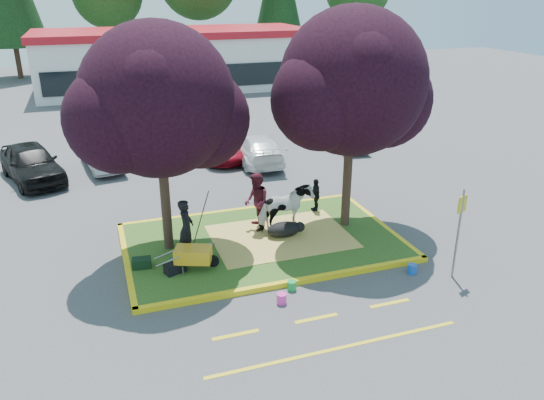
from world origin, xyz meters
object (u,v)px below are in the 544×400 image
object	(u,v)px
handler	(186,228)
calf	(284,229)
cow	(285,208)
bucket_green	(292,286)
bucket_blue	(412,269)
bucket_pink	(282,299)
sign_post	(459,224)
car_silver	(102,155)
car_black	(31,163)
wheelbarrow	(194,255)

from	to	relation	value
handler	calf	bearing A→B (deg)	-65.74
calf	handler	distance (m)	3.13
cow	bucket_green	distance (m)	3.47
bucket_green	bucket_blue	size ratio (longest dim) A/B	0.94
bucket_green	bucket_blue	world-z (taller)	bucket_blue
calf	bucket_pink	xyz separation A→B (m)	(-1.26, -3.32, -0.25)
calf	bucket_green	bearing A→B (deg)	-106.73
sign_post	bucket_green	bearing A→B (deg)	149.63
bucket_pink	handler	bearing A→B (deg)	120.53
car_silver	calf	bearing A→B (deg)	109.37
car_black	handler	bearing A→B (deg)	-80.08
bucket_pink	car_black	bearing A→B (deg)	118.86
sign_post	bucket_green	distance (m)	4.70
calf	car_black	bearing A→B (deg)	131.51
calf	bucket_blue	bearing A→B (deg)	-50.10
handler	bucket_green	size ratio (longest dim) A/B	6.72
bucket_blue	car_black	world-z (taller)	car_black
calf	car_black	distance (m)	11.54
sign_post	bucket_pink	bearing A→B (deg)	156.53
wheelbarrow	bucket_blue	world-z (taller)	wheelbarrow
bucket_pink	car_black	xyz separation A→B (m)	(-6.52, 11.83, 0.62)
handler	car_silver	distance (m)	9.72
car_silver	bucket_pink	bearing A→B (deg)	97.51
bucket_green	bucket_pink	size ratio (longest dim) A/B	0.94
handler	bucket_blue	xyz separation A→B (m)	(5.72, -2.80, -0.87)
car_black	calf	bearing A→B (deg)	-65.91
bucket_pink	sign_post	bearing A→B (deg)	-3.26
wheelbarrow	bucket_pink	bearing A→B (deg)	-29.29
handler	car_black	bearing A→B (deg)	47.33
sign_post	car_black	xyz separation A→B (m)	(-11.38, 12.10, -0.83)
calf	car_black	size ratio (longest dim) A/B	0.24
wheelbarrow	cow	bearing A→B (deg)	47.12
calf	car_silver	world-z (taller)	car_silver
car_black	sign_post	bearing A→B (deg)	-65.10
sign_post	cow	bearing A→B (deg)	109.95
bucket_pink	bucket_blue	world-z (taller)	same
wheelbarrow	sign_post	bearing A→B (deg)	0.90
bucket_green	bucket_blue	bearing A→B (deg)	-4.54
bucket_pink	car_silver	size ratio (longest dim) A/B	0.07
cow	car_black	size ratio (longest dim) A/B	0.39
sign_post	car_silver	bearing A→B (deg)	103.65
bucket_pink	bucket_blue	xyz separation A→B (m)	(3.92, 0.24, 0.00)
car_silver	bucket_blue	bearing A→B (deg)	112.81
cow	car_black	world-z (taller)	cow
cow	wheelbarrow	size ratio (longest dim) A/B	1.00
bucket_pink	wheelbarrow	bearing A→B (deg)	129.90
bucket_green	car_silver	bearing A→B (deg)	109.29
sign_post	bucket_pink	world-z (taller)	sign_post
calf	bucket_blue	size ratio (longest dim) A/B	3.94
bucket_green	bucket_pink	distance (m)	0.69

